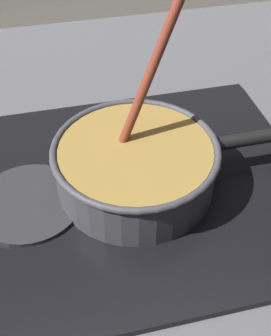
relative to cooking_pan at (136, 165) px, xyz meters
name	(u,v)px	position (x,y,z in m)	size (l,w,h in m)	color
ground	(175,266)	(0.02, -0.14, -0.08)	(2.40, 1.60, 0.04)	#4C4C51
hob_plate	(136,188)	(0.00, 0.00, -0.05)	(0.56, 0.48, 0.01)	black
burner_ring	(136,184)	(0.00, 0.00, -0.04)	(0.20, 0.20, 0.01)	#592D0C
spare_burner	(28,202)	(-0.17, 0.00, -0.04)	(0.17, 0.17, 0.01)	#262628
cooking_pan	(136,165)	(0.00, 0.00, 0.00)	(0.39, 0.26, 0.29)	#38383D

